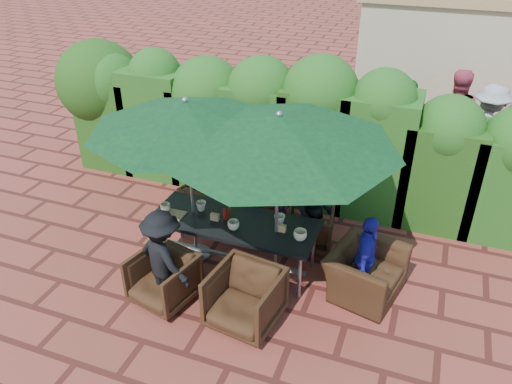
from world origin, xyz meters
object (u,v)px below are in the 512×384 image
(chair_far_right, at_px, (310,226))
(chair_near_left, at_px, (163,277))
(chair_end_right, at_px, (366,266))
(dining_table, at_px, (234,226))
(umbrella_right, at_px, (279,131))
(chair_near_right, at_px, (245,296))
(chair_far_mid, at_px, (256,205))
(umbrella_left, at_px, (186,116))
(chair_far_left, at_px, (208,201))

(chair_far_right, xyz_separation_m, chair_near_left, (-1.46, -1.85, 0.03))
(chair_far_right, distance_m, chair_end_right, 1.24)
(dining_table, xyz_separation_m, chair_near_left, (-0.58, -1.01, -0.29))
(umbrella_right, xyz_separation_m, chair_near_left, (-1.21, -0.98, -1.83))
(chair_far_right, xyz_separation_m, chair_near_right, (-0.32, -1.86, 0.07))
(chair_near_left, distance_m, chair_near_right, 1.14)
(chair_far_mid, bearing_deg, chair_end_right, 140.50)
(chair_far_mid, height_order, chair_end_right, chair_end_right)
(chair_far_mid, height_order, chair_far_right, chair_far_mid)
(dining_table, xyz_separation_m, chair_near_right, (0.56, -1.01, -0.26))
(umbrella_left, relative_size, chair_far_mid, 3.35)
(chair_far_left, xyz_separation_m, chair_end_right, (2.71, -0.88, 0.08))
(chair_far_left, xyz_separation_m, chair_far_mid, (0.79, 0.11, 0.03))
(chair_far_left, bearing_deg, chair_far_mid, -154.71)
(umbrella_right, height_order, chair_far_left, umbrella_right)
(chair_far_left, bearing_deg, chair_near_left, 115.76)
(dining_table, bearing_deg, chair_end_right, 2.14)
(dining_table, height_order, chair_near_left, chair_near_left)
(umbrella_right, height_order, chair_far_mid, umbrella_right)
(umbrella_right, distance_m, chair_end_right, 2.16)
(chair_end_right, bearing_deg, dining_table, 105.63)
(umbrella_right, distance_m, chair_far_right, 2.08)
(umbrella_left, height_order, chair_end_right, umbrella_left)
(chair_far_left, distance_m, chair_near_left, 1.98)
(dining_table, xyz_separation_m, chair_end_right, (1.85, 0.07, -0.24))
(dining_table, relative_size, chair_near_right, 2.81)
(umbrella_left, relative_size, chair_near_left, 3.41)
(chair_far_right, height_order, chair_near_left, chair_near_left)
(chair_far_mid, xyz_separation_m, chair_end_right, (1.92, -0.99, 0.05))
(dining_table, height_order, umbrella_right, umbrella_right)
(chair_far_left, height_order, chair_near_right, chair_near_right)
(dining_table, height_order, chair_end_right, chair_end_right)
(umbrella_right, xyz_separation_m, chair_far_left, (-1.49, 0.98, -1.86))
(dining_table, relative_size, umbrella_right, 0.77)
(umbrella_left, relative_size, umbrella_right, 0.86)
(dining_table, distance_m, chair_near_right, 1.18)
(umbrella_left, distance_m, chair_near_left, 2.10)
(chair_far_right, height_order, chair_near_right, chair_near_right)
(umbrella_left, height_order, umbrella_right, same)
(umbrella_left, xyz_separation_m, chair_far_mid, (0.56, 1.05, -1.83))
(chair_near_right, distance_m, chair_end_right, 1.68)
(umbrella_right, relative_size, chair_far_right, 4.35)
(chair_end_right, bearing_deg, chair_near_left, 127.40)
(dining_table, height_order, chair_near_right, chair_near_right)
(chair_far_left, relative_size, chair_far_right, 1.02)
(umbrella_left, height_order, chair_near_left, umbrella_left)
(chair_far_left, bearing_deg, chair_near_right, 143.55)
(chair_far_left, relative_size, chair_far_mid, 0.91)
(umbrella_left, xyz_separation_m, chair_end_right, (2.48, 0.06, -1.78))
(dining_table, height_order, chair_far_right, dining_table)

